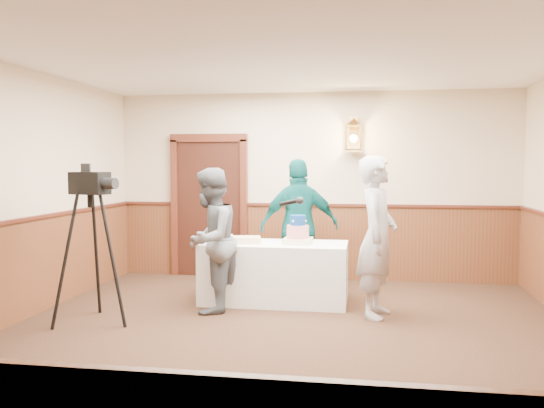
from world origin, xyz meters
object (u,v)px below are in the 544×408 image
(interviewer, at_px, (210,240))
(tv_camera_rig, at_px, (91,256))
(display_table, at_px, (275,273))
(tiered_cake, at_px, (298,232))
(sheet_cake_yellow, at_px, (245,240))
(sheet_cake_green, at_px, (220,238))
(assistant_p, at_px, (299,226))
(baker, at_px, (377,237))

(interviewer, xyz_separation_m, tv_camera_rig, (-1.14, -0.69, -0.10))
(display_table, xyz_separation_m, tiered_cake, (0.29, -0.02, 0.51))
(sheet_cake_yellow, bearing_deg, interviewer, -122.71)
(interviewer, bearing_deg, sheet_cake_green, -167.66)
(assistant_p, distance_m, tv_camera_rig, 2.75)
(interviewer, height_order, baker, baker)
(assistant_p, bearing_deg, tv_camera_rig, 23.00)
(tiered_cake, relative_size, sheet_cake_green, 1.16)
(sheet_cake_yellow, height_order, sheet_cake_green, sheet_cake_yellow)
(sheet_cake_green, height_order, baker, baker)
(sheet_cake_yellow, xyz_separation_m, tv_camera_rig, (-1.46, -1.18, -0.05))
(display_table, xyz_separation_m, interviewer, (-0.67, -0.56, 0.47))
(baker, bearing_deg, sheet_cake_green, 85.68)
(tiered_cake, height_order, tv_camera_rig, tv_camera_rig)
(display_table, relative_size, assistant_p, 1.00)
(sheet_cake_yellow, relative_size, sheet_cake_green, 1.22)
(display_table, bearing_deg, tiered_cake, -4.17)
(display_table, distance_m, tiered_cake, 0.59)
(assistant_p, bearing_deg, tiered_cake, 76.30)
(display_table, bearing_deg, baker, -20.79)
(tiered_cake, bearing_deg, tv_camera_rig, -149.77)
(display_table, distance_m, interviewer, 0.99)
(display_table, distance_m, baker, 1.44)
(sheet_cake_yellow, bearing_deg, display_table, 10.43)
(tiered_cake, bearing_deg, sheet_cake_green, 173.96)
(baker, bearing_deg, tv_camera_rig, 115.76)
(interviewer, xyz_separation_m, assistant_p, (0.92, 1.11, 0.06))
(sheet_cake_yellow, distance_m, tv_camera_rig, 1.88)
(display_table, relative_size, tv_camera_rig, 1.09)
(tv_camera_rig, bearing_deg, sheet_cake_green, 64.75)
(sheet_cake_green, bearing_deg, sheet_cake_yellow, -22.81)
(assistant_p, height_order, tv_camera_rig, assistant_p)
(sheet_cake_yellow, height_order, assistant_p, assistant_p)
(assistant_p, bearing_deg, sheet_cake_yellow, 27.51)
(tiered_cake, relative_size, interviewer, 0.21)
(interviewer, distance_m, tv_camera_rig, 1.34)
(sheet_cake_yellow, bearing_deg, baker, -14.24)
(assistant_p, relative_size, tv_camera_rig, 1.09)
(interviewer, bearing_deg, sheet_cake_yellow, 155.59)
(interviewer, height_order, assistant_p, assistant_p)
(display_table, relative_size, tiered_cake, 5.05)
(baker, bearing_deg, sheet_cake_yellow, 87.32)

